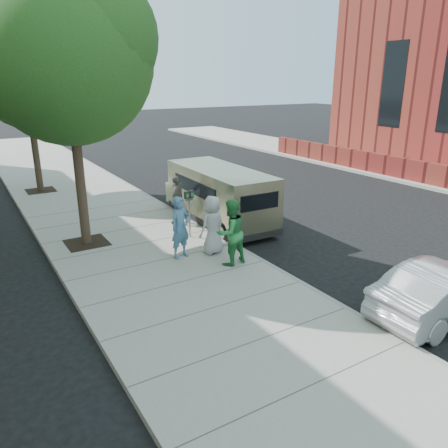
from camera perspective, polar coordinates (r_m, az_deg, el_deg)
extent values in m
plane|color=black|center=(12.48, -4.29, -4.48)|extent=(120.00, 120.00, 0.00)
cube|color=gray|center=(12.07, -8.53, -5.09)|extent=(5.00, 60.00, 0.15)
cube|color=gray|center=(13.12, 1.30, -2.91)|extent=(0.12, 60.00, 0.16)
cube|color=maroon|center=(22.75, 24.92, 6.10)|extent=(0.30, 22.00, 1.00)
cube|color=black|center=(13.81, -17.48, -2.33)|extent=(1.20, 1.20, 0.01)
cylinder|color=#38281E|center=(13.27, -18.30, 5.67)|extent=(0.28, 0.28, 3.96)
sphere|color=#1B4D19|center=(13.00, -19.81, 19.74)|extent=(4.60, 4.60, 4.60)
sphere|color=#1B4D19|center=(12.79, -16.83, 22.31)|extent=(3.45, 3.45, 3.45)
sphere|color=#1B4D19|center=(13.40, -22.67, 20.65)|extent=(3.22, 3.22, 3.22)
cube|color=black|center=(21.00, -22.81, 4.07)|extent=(1.20, 1.20, 0.01)
cylinder|color=#38281E|center=(20.67, -23.41, 8.78)|extent=(0.28, 0.28, 3.52)
sphere|color=#1B4D19|center=(20.46, -24.44, 16.51)|extent=(3.80, 3.80, 3.80)
sphere|color=#1B4D19|center=(20.17, -22.71, 18.15)|extent=(2.85, 2.85, 2.85)
sphere|color=#1B4D19|center=(20.90, -26.17, 17.12)|extent=(2.66, 2.66, 2.66)
cylinder|color=gray|center=(13.53, -4.52, 0.67)|extent=(0.06, 0.06, 1.17)
cube|color=gray|center=(13.36, -4.59, 3.23)|extent=(0.24, 0.10, 0.08)
cube|color=#2D2D30|center=(13.27, -4.91, 3.77)|extent=(0.14, 0.12, 0.23)
cube|color=#2D2D30|center=(13.37, -4.30, 3.90)|extent=(0.14, 0.12, 0.23)
cube|color=tan|center=(15.06, -0.54, 3.92)|extent=(1.91, 4.86, 1.78)
cube|color=tan|center=(17.44, -4.81, 4.38)|extent=(1.65, 0.53, 0.76)
cube|color=black|center=(13.00, 4.72, 2.90)|extent=(1.34, 0.06, 0.49)
cylinder|color=black|center=(16.28, -5.70, 2.27)|extent=(0.25, 0.68, 0.68)
cylinder|color=black|center=(16.96, -0.87, 3.02)|extent=(0.25, 0.68, 0.68)
cylinder|color=black|center=(13.50, 0.09, -1.08)|extent=(0.25, 0.68, 0.68)
cylinder|color=black|center=(14.31, 5.54, -0.03)|extent=(0.25, 0.68, 0.68)
imported|color=#A9AAB0|center=(10.43, 27.04, -7.75)|extent=(3.70, 1.31, 1.22)
imported|color=teal|center=(11.92, -5.73, -0.46)|extent=(0.71, 0.56, 1.72)
imported|color=#2C8742|center=(11.41, 0.88, -1.09)|extent=(0.94, 0.78, 1.77)
imported|color=#B0B0B2|center=(12.16, -1.51, -0.13)|extent=(0.92, 0.72, 1.66)
imported|color=slate|center=(14.85, -6.16, 3.19)|extent=(0.96, 0.97, 1.64)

